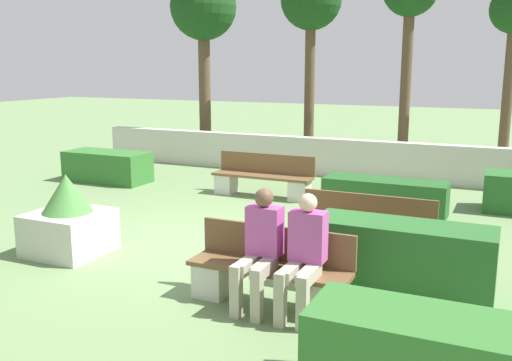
{
  "coord_description": "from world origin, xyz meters",
  "views": [
    {
      "loc": [
        4.02,
        -7.2,
        2.62
      ],
      "look_at": [
        0.5,
        0.5,
        0.9
      ],
      "focal_mm": 40.0,
      "sensor_mm": 36.0,
      "label": 1
    }
  ],
  "objects_px": {
    "bench_front": "(270,276)",
    "tree_center_left": "(311,5)",
    "bench_right_side": "(364,234)",
    "bench_left_side": "(263,180)",
    "person_seated_woman": "(304,251)",
    "planter_corner_left": "(68,221)",
    "person_seated_man": "(260,244)",
    "tree_leftmost": "(203,12)"
  },
  "relations": [
    {
      "from": "person_seated_woman",
      "to": "planter_corner_left",
      "type": "height_order",
      "value": "person_seated_woman"
    },
    {
      "from": "person_seated_woman",
      "to": "planter_corner_left",
      "type": "xyz_separation_m",
      "value": [
        -3.71,
        0.57,
        -0.25
      ]
    },
    {
      "from": "bench_left_side",
      "to": "person_seated_woman",
      "type": "xyz_separation_m",
      "value": [
        2.67,
        -4.98,
        0.38
      ]
    },
    {
      "from": "bench_left_side",
      "to": "person_seated_woman",
      "type": "relative_size",
      "value": 1.59
    },
    {
      "from": "bench_front",
      "to": "tree_center_left",
      "type": "relative_size",
      "value": 0.36
    },
    {
      "from": "bench_right_side",
      "to": "tree_leftmost",
      "type": "distance_m",
      "value": 9.99
    },
    {
      "from": "tree_center_left",
      "to": "tree_leftmost",
      "type": "bearing_deg",
      "value": -170.07
    },
    {
      "from": "person_seated_man",
      "to": "tree_leftmost",
      "type": "bearing_deg",
      "value": 122.71
    },
    {
      "from": "bench_front",
      "to": "tree_center_left",
      "type": "distance_m",
      "value": 10.44
    },
    {
      "from": "bench_front",
      "to": "person_seated_man",
      "type": "bearing_deg",
      "value": -111.69
    },
    {
      "from": "bench_front",
      "to": "bench_right_side",
      "type": "bearing_deg",
      "value": 74.31
    },
    {
      "from": "bench_front",
      "to": "tree_leftmost",
      "type": "relative_size",
      "value": 0.36
    },
    {
      "from": "bench_right_side",
      "to": "person_seated_woman",
      "type": "relative_size",
      "value": 1.44
    },
    {
      "from": "person_seated_woman",
      "to": "tree_center_left",
      "type": "relative_size",
      "value": 0.26
    },
    {
      "from": "person_seated_man",
      "to": "tree_center_left",
      "type": "distance_m",
      "value": 10.41
    },
    {
      "from": "tree_leftmost",
      "to": "bench_right_side",
      "type": "bearing_deg",
      "value": -46.83
    },
    {
      "from": "person_seated_man",
      "to": "bench_front",
      "type": "bearing_deg",
      "value": 68.31
    },
    {
      "from": "bench_front",
      "to": "person_seated_man",
      "type": "relative_size",
      "value": 1.39
    },
    {
      "from": "bench_right_side",
      "to": "planter_corner_left",
      "type": "relative_size",
      "value": 1.66
    },
    {
      "from": "bench_left_side",
      "to": "person_seated_man",
      "type": "height_order",
      "value": "person_seated_man"
    },
    {
      "from": "bench_front",
      "to": "tree_center_left",
      "type": "bearing_deg",
      "value": 106.89
    },
    {
      "from": "person_seated_man",
      "to": "planter_corner_left",
      "type": "height_order",
      "value": "person_seated_man"
    },
    {
      "from": "bench_right_side",
      "to": "tree_center_left",
      "type": "distance_m",
      "value": 8.9
    },
    {
      "from": "bench_right_side",
      "to": "person_seated_man",
      "type": "distance_m",
      "value": 2.27
    },
    {
      "from": "tree_leftmost",
      "to": "planter_corner_left",
      "type": "bearing_deg",
      "value": -73.24
    },
    {
      "from": "person_seated_woman",
      "to": "tree_leftmost",
      "type": "xyz_separation_m",
      "value": [
        -6.22,
        8.91,
        3.34
      ]
    },
    {
      "from": "tree_center_left",
      "to": "planter_corner_left",
      "type": "bearing_deg",
      "value": -92.89
    },
    {
      "from": "bench_left_side",
      "to": "person_seated_man",
      "type": "relative_size",
      "value": 1.58
    },
    {
      "from": "person_seated_man",
      "to": "person_seated_woman",
      "type": "xyz_separation_m",
      "value": [
        0.5,
        -0.0,
        -0.01
      ]
    },
    {
      "from": "planter_corner_left",
      "to": "tree_leftmost",
      "type": "height_order",
      "value": "tree_leftmost"
    },
    {
      "from": "bench_left_side",
      "to": "tree_center_left",
      "type": "relative_size",
      "value": 0.41
    },
    {
      "from": "tree_leftmost",
      "to": "tree_center_left",
      "type": "bearing_deg",
      "value": 9.93
    },
    {
      "from": "bench_left_side",
      "to": "bench_right_side",
      "type": "distance_m",
      "value": 3.97
    },
    {
      "from": "bench_front",
      "to": "planter_corner_left",
      "type": "xyz_separation_m",
      "value": [
        -3.27,
        0.43,
        0.15
      ]
    },
    {
      "from": "planter_corner_left",
      "to": "tree_leftmost",
      "type": "bearing_deg",
      "value": 106.76
    },
    {
      "from": "bench_front",
      "to": "bench_left_side",
      "type": "bearing_deg",
      "value": 114.71
    },
    {
      "from": "bench_left_side",
      "to": "tree_center_left",
      "type": "distance_m",
      "value": 5.91
    },
    {
      "from": "planter_corner_left",
      "to": "tree_center_left",
      "type": "relative_size",
      "value": 0.22
    },
    {
      "from": "bench_left_side",
      "to": "tree_center_left",
      "type": "xyz_separation_m",
      "value": [
        -0.59,
        4.45,
        3.83
      ]
    },
    {
      "from": "bench_front",
      "to": "person_seated_man",
      "type": "distance_m",
      "value": 0.43
    },
    {
      "from": "bench_left_side",
      "to": "tree_leftmost",
      "type": "xyz_separation_m",
      "value": [
        -3.55,
        3.93,
        3.72
      ]
    },
    {
      "from": "bench_right_side",
      "to": "tree_leftmost",
      "type": "relative_size",
      "value": 0.37
    }
  ]
}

